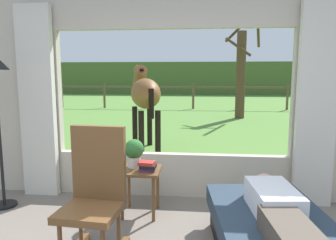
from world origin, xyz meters
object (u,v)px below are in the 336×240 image
Objects in this scene: side_table at (140,177)px; book_stack at (147,166)px; reclining_person at (279,211)px; rocking_chair at (95,194)px; pasture_tree at (241,72)px; potted_plant at (134,151)px; horse at (145,94)px.

book_stack is at bearing -34.62° from side_table.
reclining_person is at bearing -37.70° from side_table.
rocking_chair is at bearing 169.26° from reclining_person.
side_table is 0.18m from book_stack.
pasture_tree reaches higher than reclining_person.
side_table is 1.63× the size of potted_plant.
pasture_tree is at bearing 79.36° from reclining_person.
rocking_chair reaches higher than book_stack.
side_table is (-1.26, 0.98, -0.10)m from reclining_person.
horse is (-0.40, 2.98, 0.45)m from potted_plant.
horse is (-0.57, 3.10, 0.58)m from book_stack.
side_table is at bearing 79.56° from rocking_chair.
horse reaches higher than potted_plant.
pasture_tree is (2.48, 4.93, 0.46)m from horse.
horse is at bearing -116.68° from pasture_tree.
rocking_chair is at bearing -104.15° from pasture_tree.
book_stack is (-1.17, 0.91, 0.05)m from reclining_person.
horse reaches higher than rocking_chair.
pasture_tree reaches higher than potted_plant.
pasture_tree is (2.07, 7.91, 0.91)m from potted_plant.
pasture_tree is at bearing 75.31° from potted_plant.
book_stack is at bearing 136.10° from reclining_person.
reclining_person is at bearing -0.04° from rocking_chair.
potted_plant reaches higher than book_stack.
potted_plant is at bearing 143.13° from side_table.
rocking_chair is (-1.49, 0.12, 0.02)m from reclining_person.
pasture_tree reaches higher than horse.
rocking_chair reaches higher than side_table.
potted_plant reaches higher than side_table.
rocking_chair is at bearing -106.26° from horse.
potted_plant is (0.15, 0.91, 0.16)m from rocking_chair.
reclining_person is 1.49m from book_stack.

